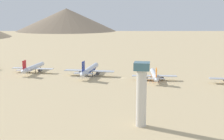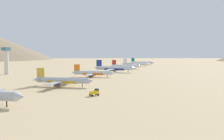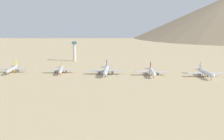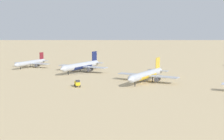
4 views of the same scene
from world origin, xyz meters
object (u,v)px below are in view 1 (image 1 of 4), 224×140
object	(u,v)px
parked_jet_4	(90,70)
parked_jet_3	(154,75)
control_tower	(141,91)
parked_jet_5	(33,68)

from	to	relation	value
parked_jet_4	parked_jet_3	bearing A→B (deg)	-99.72
parked_jet_3	control_tower	distance (m)	105.10
control_tower	parked_jet_4	bearing A→B (deg)	24.58
parked_jet_4	control_tower	world-z (taller)	control_tower
parked_jet_4	parked_jet_5	bearing A→B (deg)	84.36
parked_jet_3	parked_jet_4	distance (m)	56.70
parked_jet_3	parked_jet_5	distance (m)	111.27
parked_jet_4	parked_jet_5	xyz separation A→B (m)	(5.37, 54.38, -0.52)
parked_jet_3	parked_jet_5	xyz separation A→B (m)	(14.94, 110.26, 0.39)
control_tower	parked_jet_3	bearing A→B (deg)	-2.10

